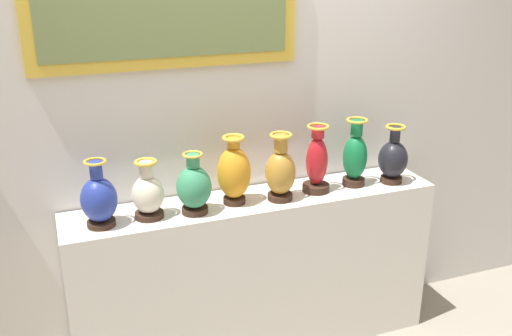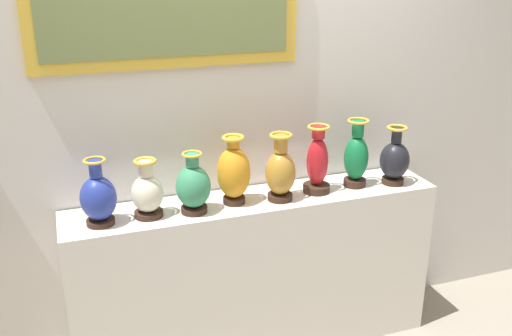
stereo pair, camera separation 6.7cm
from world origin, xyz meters
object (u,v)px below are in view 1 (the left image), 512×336
(vase_cobalt, at_px, (99,199))
(vase_amber, at_px, (234,172))
(vase_onyx, at_px, (393,159))
(vase_crimson, at_px, (317,163))
(vase_emerald, at_px, (355,157))
(vase_ivory, at_px, (148,194))
(vase_jade, at_px, (194,187))
(vase_ochre, at_px, (280,172))

(vase_cobalt, distance_m, vase_amber, 0.71)
(vase_cobalt, relative_size, vase_onyx, 0.99)
(vase_cobalt, relative_size, vase_crimson, 0.88)
(vase_cobalt, relative_size, vase_emerald, 0.87)
(vase_ivory, relative_size, vase_emerald, 0.78)
(vase_crimson, height_order, vase_emerald, vase_emerald)
(vase_ivory, distance_m, vase_amber, 0.47)
(vase_jade, xyz_separation_m, vase_ochre, (0.49, 0.00, 0.02))
(vase_ochre, bearing_deg, vase_onyx, 0.01)
(vase_jade, relative_size, vase_amber, 0.86)
(vase_onyx, bearing_deg, vase_crimson, 175.72)
(vase_ivory, height_order, vase_jade, vase_jade)
(vase_ivory, xyz_separation_m, vase_jade, (0.23, -0.03, 0.01))
(vase_jade, bearing_deg, vase_ochre, 0.50)
(vase_cobalt, height_order, vase_amber, vase_amber)
(vase_cobalt, height_order, vase_emerald, vase_emerald)
(vase_emerald, distance_m, vase_onyx, 0.24)
(vase_crimson, distance_m, vase_emerald, 0.25)
(vase_ochre, relative_size, vase_emerald, 0.95)
(vase_cobalt, bearing_deg, vase_jade, -1.86)
(vase_amber, height_order, vase_ochre, vase_amber)
(vase_emerald, bearing_deg, vase_cobalt, -178.71)
(vase_jade, xyz_separation_m, vase_amber, (0.23, 0.05, 0.03))
(vase_crimson, xyz_separation_m, vase_emerald, (0.25, 0.01, 0.00))
(vase_amber, bearing_deg, vase_ochre, -9.16)
(vase_onyx, bearing_deg, vase_ivory, 179.06)
(vase_cobalt, bearing_deg, vase_crimson, 1.18)
(vase_ivory, relative_size, vase_ochre, 0.82)
(vase_onyx, bearing_deg, vase_cobalt, 179.62)
(vase_ivory, xyz_separation_m, vase_ochre, (0.72, -0.02, 0.03))
(vase_ivory, distance_m, vase_emerald, 1.21)
(vase_ivory, bearing_deg, vase_cobalt, -177.09)
(vase_jade, distance_m, vase_onyx, 1.20)
(vase_ivory, xyz_separation_m, vase_crimson, (0.96, 0.01, 0.04))
(vase_amber, distance_m, vase_ochre, 0.26)
(vase_jade, bearing_deg, vase_onyx, 0.21)
(vase_amber, bearing_deg, vase_cobalt, -177.62)
(vase_jade, relative_size, vase_onyx, 0.94)
(vase_crimson, relative_size, vase_onyx, 1.12)
(vase_cobalt, bearing_deg, vase_amber, 2.38)
(vase_amber, bearing_deg, vase_crimson, -0.56)
(vase_cobalt, distance_m, vase_onyx, 1.68)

